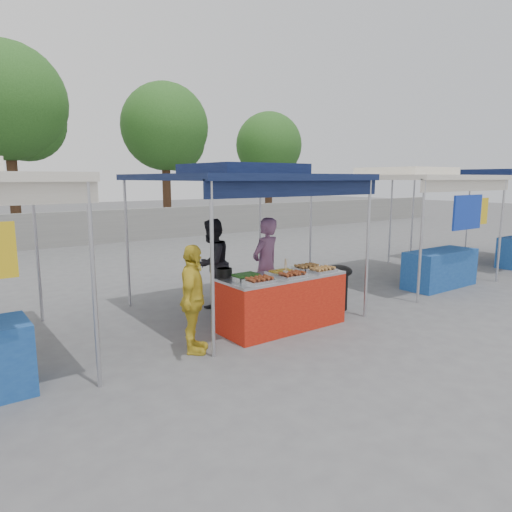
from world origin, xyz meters
TOP-DOWN VIEW (x-y plane):
  - ground_plane at (0.00, 0.00)m, footprint 80.00×80.00m
  - back_wall at (0.00, 11.00)m, footprint 40.00×0.25m
  - main_canopy at (0.00, 0.97)m, footprint 3.20×3.20m
  - neighbor_stall_right at (4.50, 0.57)m, footprint 3.20×3.20m
  - neighbor_stall_far at (8.50, 0.57)m, footprint 3.20×3.20m
  - tree_1 at (-1.55, 13.06)m, footprint 4.08×4.08m
  - tree_2 at (4.38, 13.01)m, footprint 3.71×3.68m
  - tree_3 at (9.72, 12.68)m, footprint 3.31×3.21m
  - vendor_table at (0.00, -0.10)m, footprint 2.00×0.80m
  - food_tray_fl at (-0.62, -0.34)m, footprint 0.42×0.30m
  - food_tray_fm at (-0.01, -0.34)m, footprint 0.42×0.30m
  - food_tray_fr at (0.64, -0.33)m, footprint 0.42×0.30m
  - food_tray_bl at (-0.62, 0.01)m, footprint 0.42×0.30m
  - food_tray_bm at (0.01, -0.04)m, footprint 0.42×0.30m
  - food_tray_br at (0.58, -0.01)m, footprint 0.42×0.30m
  - cooking_pot at (-0.83, 0.28)m, footprint 0.24×0.24m
  - skewer_cup at (-0.10, -0.29)m, footprint 0.08×0.08m
  - wok_burner at (1.46, 0.10)m, footprint 0.48×0.48m
  - crate_left at (-0.28, 0.44)m, footprint 0.44×0.31m
  - crate_right at (0.26, 0.51)m, footprint 0.47×0.33m
  - crate_stacked at (0.26, 0.51)m, footprint 0.47×0.33m
  - vendor_woman at (0.27, 0.69)m, footprint 0.70×0.55m
  - helper_man at (-0.27, 1.59)m, footprint 0.98×0.91m
  - customer_person at (-1.63, -0.20)m, footprint 0.81×0.91m

SIDE VIEW (x-z plane):
  - ground_plane at x=0.00m, z-range 0.00..0.00m
  - crate_left at x=-0.28m, z-range 0.00..0.26m
  - crate_right at x=0.26m, z-range 0.00..0.28m
  - crate_stacked at x=0.26m, z-range 0.28..0.56m
  - vendor_table at x=0.00m, z-range 0.00..0.85m
  - wok_burner at x=1.46m, z-range 0.07..0.89m
  - back_wall at x=0.00m, z-range 0.00..1.20m
  - customer_person at x=-1.63m, z-range 0.00..1.48m
  - helper_man at x=-0.27m, z-range 0.00..1.61m
  - vendor_woman at x=0.27m, z-range 0.00..1.67m
  - food_tray_fl at x=-0.62m, z-range 0.85..0.92m
  - food_tray_fm at x=-0.01m, z-range 0.85..0.92m
  - food_tray_fr at x=0.64m, z-range 0.85..0.92m
  - food_tray_bl at x=-0.62m, z-range 0.85..0.92m
  - food_tray_bm at x=0.01m, z-range 0.85..0.92m
  - food_tray_br at x=0.58m, z-range 0.85..0.92m
  - skewer_cup at x=-0.10m, z-range 0.85..0.95m
  - cooking_pot at x=-0.83m, z-range 0.85..0.99m
  - neighbor_stall_right at x=4.50m, z-range 0.32..2.89m
  - neighbor_stall_far at x=8.50m, z-range 0.32..2.89m
  - main_canopy at x=0.00m, z-range 1.08..3.65m
  - tree_3 at x=9.72m, z-range 1.01..6.53m
  - tree_2 at x=4.38m, z-range 1.16..7.49m
  - tree_1 at x=-1.55m, z-range 1.29..8.30m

